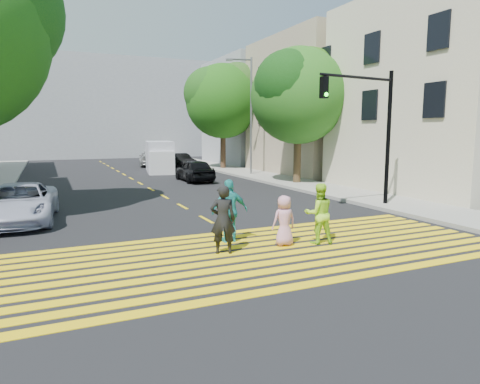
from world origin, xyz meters
TOP-DOWN VIEW (x-y plane):
  - ground at (0.00, 0.00)m, footprint 120.00×120.00m
  - sidewalk_right at (8.50, 15.00)m, footprint 3.00×60.00m
  - crosswalk at (0.00, 1.28)m, footprint 13.40×5.30m
  - lane_line at (0.00, 22.50)m, footprint 0.12×34.40m
  - building_right_cream at (15.00, 8.00)m, footprint 10.00×10.00m
  - building_right_tan at (15.00, 19.00)m, footprint 10.00×10.00m
  - building_right_grey at (15.00, 30.00)m, footprint 10.00×10.00m
  - backdrop_block at (0.00, 48.00)m, footprint 30.00×8.00m
  - tree_right_near at (8.58, 13.55)m, footprint 6.91×6.71m
  - tree_right_far at (8.43, 24.91)m, footprint 7.89×7.58m
  - pedestrian_man at (-1.08, 1.68)m, footprint 0.76×0.62m
  - pedestrian_woman at (1.80, 1.53)m, footprint 0.98×0.85m
  - pedestrian_child at (0.77, 1.72)m, footprint 0.71×0.47m
  - pedestrian_extra at (-0.46, 2.70)m, footprint 1.10×0.51m
  - white_sedan at (-6.13, 8.20)m, footprint 2.67×5.10m
  - dark_car_near at (3.42, 17.65)m, footprint 1.77×4.24m
  - silver_car at (3.53, 30.98)m, footprint 2.73×5.01m
  - dark_car_parked at (5.27, 27.10)m, footprint 2.00×4.17m
  - white_van at (2.90, 24.69)m, footprint 2.69×5.34m
  - traffic_signal at (6.84, 5.28)m, footprint 3.84×0.67m
  - street_lamp at (8.08, 19.35)m, footprint 1.87×0.60m

SIDE VIEW (x-z plane):
  - ground at x=0.00m, z-range 0.00..0.00m
  - lane_line at x=0.00m, z-range 0.00..0.01m
  - crosswalk at x=0.00m, z-range 0.00..0.01m
  - sidewalk_right at x=8.50m, z-range 0.00..0.15m
  - dark_car_parked at x=5.27m, z-range 0.00..1.32m
  - white_sedan at x=-6.13m, z-range 0.00..1.37m
  - silver_car at x=3.53m, z-range 0.00..1.38m
  - pedestrian_child at x=0.77m, z-range 0.00..1.43m
  - dark_car_near at x=3.42m, z-range 0.00..1.43m
  - pedestrian_woman at x=1.80m, z-range 0.00..1.73m
  - pedestrian_man at x=-1.08m, z-range 0.00..1.82m
  - pedestrian_extra at x=-0.46m, z-range 0.00..1.83m
  - white_van at x=2.90m, z-range -0.06..2.35m
  - traffic_signal at x=6.84m, z-range 0.83..6.47m
  - street_lamp at x=8.08m, z-range 0.62..8.93m
  - building_right_cream at x=15.00m, z-range 0.00..10.00m
  - building_right_tan at x=15.00m, z-range 0.00..10.00m
  - building_right_grey at x=15.00m, z-range 0.00..10.00m
  - tree_right_near at x=8.58m, z-range 1.45..9.65m
  - tree_right_far at x=8.43m, z-range 1.55..10.40m
  - backdrop_block at x=0.00m, z-range 0.00..12.00m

